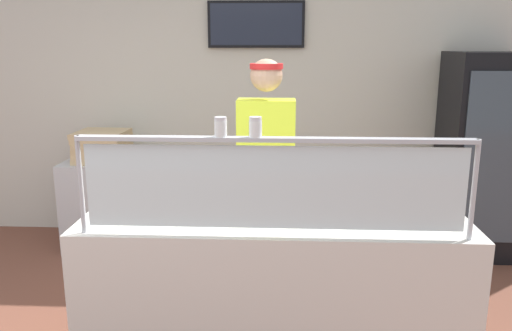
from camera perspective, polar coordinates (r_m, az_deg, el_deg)
The scene contains 12 objects.
ground_plane at distance 3.76m, azimuth 2.07°, elevation -16.15°, with size 12.00×12.00×0.00m, color brown.
shop_rear_unit at distance 4.99m, azimuth 2.47°, elevation 7.65°, with size 6.45×0.13×2.70m.
serving_counter at distance 2.97m, azimuth 1.95°, elevation -14.34°, with size 2.05×0.70×0.95m, color silver.
sneeze_guard at distance 2.41m, azimuth 1.97°, elevation -1.10°, with size 1.88×0.06×0.48m.
pizza_tray at distance 2.86m, azimuth -0.85°, elevation -4.73°, with size 0.46×0.46×0.04m.
pizza_server at distance 2.83m, azimuth -1.46°, elevation -4.42°, with size 0.07×0.28×0.01m, color #ADAFB7.
parmesan_shaker at distance 2.38m, azimuth -3.94°, elevation 4.14°, with size 0.06×0.06×0.09m.
pepper_flake_shaker at distance 2.37m, azimuth -0.06°, elevation 4.14°, with size 0.06×0.06×0.09m.
worker_figure at distance 3.45m, azimuth 1.18°, elevation -0.87°, with size 0.41×0.50×1.76m.
drink_fridge at distance 4.94m, azimuth 23.82°, elevation 1.02°, with size 0.67×0.66×1.79m.
prep_shelf at distance 4.97m, azimuth -16.21°, elevation -4.09°, with size 0.70×0.55×0.82m, color #B7BABF.
pizza_box_stack at distance 4.84m, azimuth -16.63°, elevation 2.08°, with size 0.45×0.45×0.27m.
Camera 1 is at (1.06, -2.28, 1.85)m, focal length 36.10 mm.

